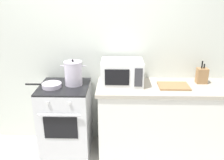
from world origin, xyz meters
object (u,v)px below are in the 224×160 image
object	(u,v)px
stove	(66,119)
microwave	(122,72)
cutting_board	(174,86)
knife_block	(202,76)
frying_pan	(51,85)
stock_pot	(73,73)

from	to	relation	value
stove	microwave	xyz separation A→B (m)	(0.70, 0.08, 0.61)
cutting_board	knife_block	size ratio (longest dim) A/B	1.27
frying_pan	knife_block	bearing A→B (deg)	5.84
frying_pan	microwave	xyz separation A→B (m)	(0.84, 0.13, 0.12)
stove	cutting_board	xyz separation A→B (m)	(1.32, 0.00, 0.47)
frying_pan	microwave	size ratio (longest dim) A/B	0.86
stove	cutting_board	size ratio (longest dim) A/B	2.56
frying_pan	knife_block	size ratio (longest dim) A/B	1.52
stove	stock_pot	distance (m)	0.62
frying_pan	knife_block	xyz separation A→B (m)	(1.83, 0.19, 0.07)
stove	stock_pot	size ratio (longest dim) A/B	2.88
stove	stock_pot	world-z (taller)	stock_pot
stock_pot	stove	bearing A→B (deg)	-155.96
stock_pot	knife_block	xyz separation A→B (m)	(1.58, 0.09, -0.05)
stove	frying_pan	size ratio (longest dim) A/B	2.14
stove	knife_block	world-z (taller)	knife_block
stock_pot	microwave	world-z (taller)	stock_pot
microwave	knife_block	size ratio (longest dim) A/B	1.76
frying_pan	cutting_board	world-z (taller)	frying_pan
knife_block	frying_pan	bearing A→B (deg)	-174.16
frying_pan	microwave	bearing A→B (deg)	8.46
stove	knife_block	xyz separation A→B (m)	(1.69, 0.14, 0.56)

